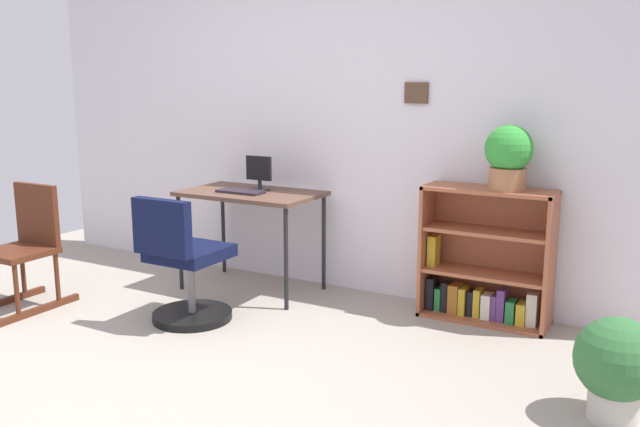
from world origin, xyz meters
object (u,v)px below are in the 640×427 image
object	(u,v)px
office_chair	(184,269)
potted_plant_on_shelf	(509,155)
desk	(251,200)
potted_plant_floor	(617,364)
bookshelf_low	(485,263)
monitor	(259,174)
rocking_chair	(26,245)
keyboard	(241,192)

from	to	relation	value
office_chair	potted_plant_on_shelf	distance (m)	2.16
desk	office_chair	xyz separation A→B (m)	(0.02, -0.79, -0.33)
desk	potted_plant_on_shelf	world-z (taller)	potted_plant_on_shelf
office_chair	potted_plant_floor	xyz separation A→B (m)	(2.57, -0.01, -0.08)
office_chair	bookshelf_low	xyz separation A→B (m)	(1.67, 1.02, 0.02)
bookshelf_low	potted_plant_on_shelf	world-z (taller)	potted_plant_on_shelf
monitor	office_chair	bearing A→B (deg)	-90.03
potted_plant_on_shelf	potted_plant_floor	distance (m)	1.50
rocking_chair	monitor	bearing A→B (deg)	44.46
desk	rocking_chair	bearing A→B (deg)	-136.90
monitor	keyboard	size ratio (longest dim) A/B	0.72
desk	rocking_chair	size ratio (longest dim) A/B	1.20
office_chair	desk	bearing A→B (deg)	91.75
monitor	keyboard	bearing A→B (deg)	-108.39
rocking_chair	desk	bearing A→B (deg)	43.10
bookshelf_low	potted_plant_floor	world-z (taller)	bookshelf_low
rocking_chair	potted_plant_floor	world-z (taller)	rocking_chair
bookshelf_low	keyboard	bearing A→B (deg)	-169.54
keyboard	bookshelf_low	bearing A→B (deg)	10.46
office_chair	potted_plant_floor	world-z (taller)	office_chair
keyboard	potted_plant_on_shelf	size ratio (longest dim) A/B	0.88
monitor	potted_plant_floor	size ratio (longest dim) A/B	0.52
rocking_chair	potted_plant_on_shelf	size ratio (longest dim) A/B	2.10
desk	bookshelf_low	bearing A→B (deg)	7.81
monitor	office_chair	xyz separation A→B (m)	(-0.00, -0.86, -0.51)
rocking_chair	potted_plant_floor	xyz separation A→B (m)	(3.73, 0.26, -0.16)
desk	bookshelf_low	world-z (taller)	bookshelf_low
desk	bookshelf_low	xyz separation A→B (m)	(1.69, 0.23, -0.31)
monitor	rocking_chair	world-z (taller)	monitor
desk	rocking_chair	xyz separation A→B (m)	(-1.14, -1.07, -0.25)
rocking_chair	keyboard	bearing A→B (deg)	41.45
desk	potted_plant_on_shelf	distance (m)	1.87
potted_plant_floor	potted_plant_on_shelf	bearing A→B (deg)	128.52
keyboard	bookshelf_low	distance (m)	1.79
desk	rocking_chair	world-z (taller)	rocking_chair
desk	potted_plant_on_shelf	xyz separation A→B (m)	(1.81, 0.18, 0.41)
bookshelf_low	potted_plant_floor	xyz separation A→B (m)	(0.90, -1.03, -0.10)
potted_plant_floor	desk	bearing A→B (deg)	162.80
desk	keyboard	size ratio (longest dim) A/B	2.87
desk	office_chair	size ratio (longest dim) A/B	1.20
monitor	potted_plant_floor	distance (m)	2.78
desk	monitor	world-z (taller)	monitor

